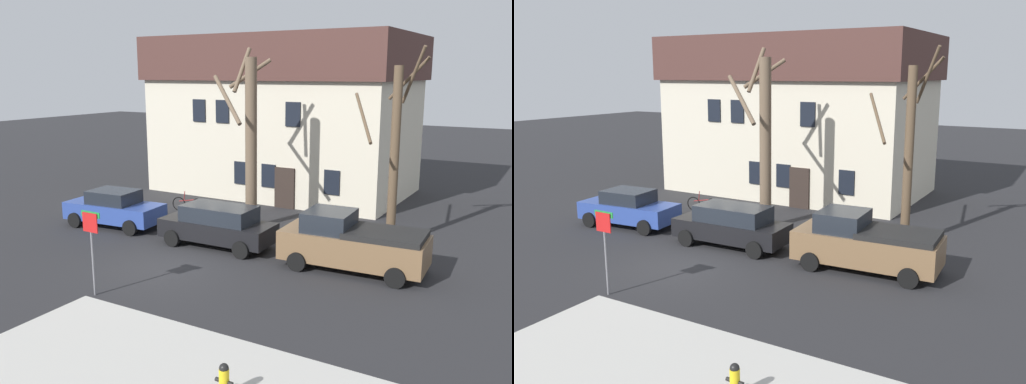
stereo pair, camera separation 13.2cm
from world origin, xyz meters
TOP-DOWN VIEW (x-y plane):
  - ground_plane at (0.00, 0.00)m, footprint 120.00×120.00m
  - building_main at (-2.54, 13.87)m, footprint 14.39×8.58m
  - tree_bare_near at (-0.06, 5.79)m, footprint 2.15×3.01m
  - tree_bare_mid at (6.12, 6.36)m, footprint 2.87×2.87m
  - car_blue_sedan at (-5.43, 2.89)m, footprint 4.62×2.34m
  - car_black_wagon at (0.23, 2.81)m, footprint 4.70×2.10m
  - pickup_truck_brown at (5.79, 2.96)m, footprint 5.14×2.46m
  - fire_hydrant at (6.33, -5.96)m, footprint 0.42×0.22m
  - street_sign_pole at (-0.31, -3.23)m, footprint 0.76×0.07m
  - bicycle_leaning at (-4.23, 6.74)m, footprint 1.73×0.38m

SIDE VIEW (x-z plane):
  - ground_plane at x=0.00m, z-range 0.00..0.00m
  - bicycle_leaning at x=-4.23m, z-range -0.15..0.88m
  - fire_hydrant at x=6.33m, z-range 0.13..0.90m
  - car_blue_sedan at x=-5.43m, z-range 0.00..1.67m
  - car_black_wagon at x=0.23m, z-range 0.04..1.71m
  - pickup_truck_brown at x=5.79m, z-range -0.03..2.01m
  - street_sign_pole at x=-0.31m, z-range 0.54..3.23m
  - tree_bare_mid at x=6.12m, z-range -0.06..7.73m
  - tree_bare_near at x=-0.06m, z-range 0.07..7.93m
  - building_main at x=-2.54m, z-range 0.08..8.86m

